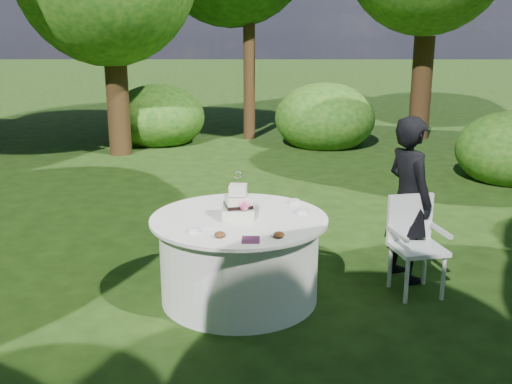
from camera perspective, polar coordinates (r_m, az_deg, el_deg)
ground at (r=5.53m, az=-1.58°, el=-10.02°), size 80.00×80.00×0.00m
napkins at (r=4.68m, az=-0.49°, el=-4.57°), size 0.14×0.14×0.02m
feather_plume at (r=4.95m, az=-5.08°, el=-3.53°), size 0.48×0.07×0.01m
guest at (r=5.86m, az=14.33°, el=-0.69°), size 0.57×0.68×1.60m
table at (r=5.38m, az=-1.61°, el=-6.29°), size 1.56×1.56×0.77m
cake at (r=5.21m, az=-1.70°, el=-1.26°), size 0.28×0.29×0.41m
chair at (r=5.68m, az=14.85°, el=-4.19°), size 0.52×0.52×0.90m
votives at (r=5.28m, az=0.95°, el=-2.06°), size 1.02×0.91×0.04m
petal_cups at (r=4.74m, az=-0.63°, el=-4.08°), size 0.56×0.09×0.05m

